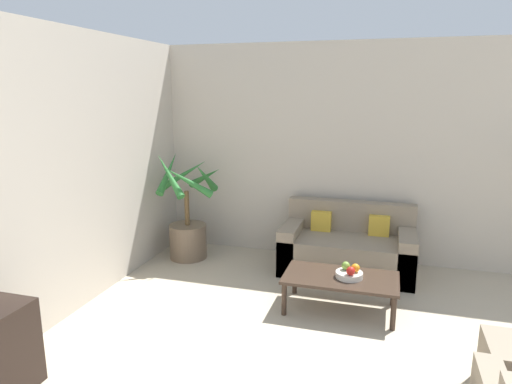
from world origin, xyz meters
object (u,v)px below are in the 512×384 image
coffee_table (341,280)px  apple_green (346,266)px  potted_palm (188,223)px  fruit_bowl (349,275)px  apple_red (351,271)px  sofa_loveseat (347,249)px  orange_fruit (355,268)px

coffee_table → apple_green: apple_green is taller
potted_palm → apple_green: (2.08, -0.87, -0.01)m
fruit_bowl → apple_green: apple_green is taller
potted_palm → apple_green: potted_palm is taller
potted_palm → apple_red: bearing=-24.9°
fruit_bowl → sofa_loveseat: bearing=96.1°
apple_red → sofa_loveseat: bearing=96.6°
potted_palm → sofa_loveseat: size_ratio=0.90×
apple_green → orange_fruit: orange_fruit is taller
apple_green → orange_fruit: bearing=-19.5°
apple_green → orange_fruit: 0.10m
sofa_loveseat → apple_red: size_ratio=18.27×
sofa_loveseat → apple_red: bearing=-83.4°
apple_green → fruit_bowl: bearing=-50.8°
potted_palm → orange_fruit: size_ratio=16.41×
sofa_loveseat → apple_green: sofa_loveseat is taller
orange_fruit → apple_green: bearing=160.5°
sofa_loveseat → apple_green: 1.01m
potted_palm → apple_red: size_ratio=16.39×
sofa_loveseat → orange_fruit: bearing=-80.8°
sofa_loveseat → apple_green: (0.07, -0.99, 0.17)m
potted_palm → sofa_loveseat: 2.02m
sofa_loveseat → coffee_table: bearing=-88.3°
fruit_bowl → apple_red: bearing=-76.2°
coffee_table → potted_palm: bearing=156.0°
potted_palm → sofa_loveseat: (2.01, 0.13, -0.19)m
potted_palm → orange_fruit: 2.35m
coffee_table → orange_fruit: 0.19m
coffee_table → orange_fruit: bearing=3.6°
coffee_table → orange_fruit: orange_fruit is taller
sofa_loveseat → orange_fruit: 1.06m
sofa_loveseat → coffee_table: (0.03, -1.04, 0.04)m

